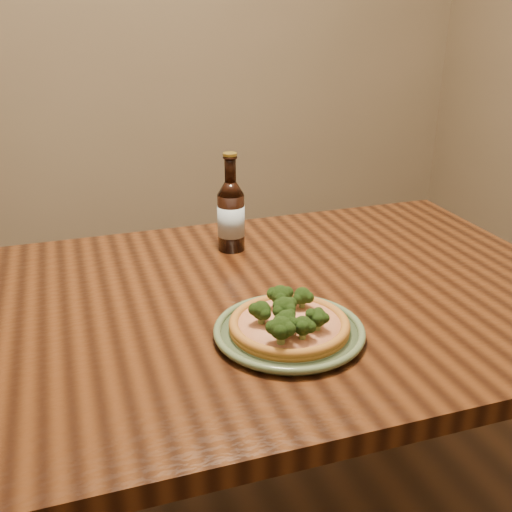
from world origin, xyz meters
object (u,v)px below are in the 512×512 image
object	(u,v)px
plate	(289,331)
beer_bottle	(231,215)
table	(209,343)
pizza	(289,323)

from	to	relation	value
plate	beer_bottle	size ratio (longest dim) A/B	1.15
table	pizza	bearing A→B (deg)	-57.68
pizza	table	bearing A→B (deg)	122.32
table	plate	size ratio (longest dim) A/B	5.83
table	pizza	distance (m)	0.24
table	plate	xyz separation A→B (m)	(0.11, -0.17, 0.10)
pizza	beer_bottle	world-z (taller)	beer_bottle
beer_bottle	table	bearing A→B (deg)	-134.55
table	pizza	world-z (taller)	pizza
beer_bottle	plate	bearing A→B (deg)	-110.65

